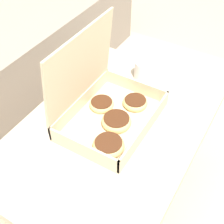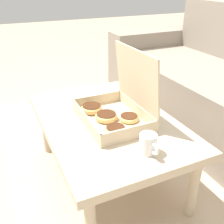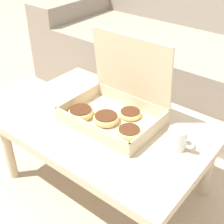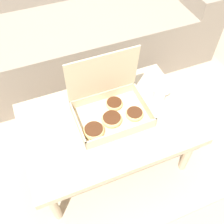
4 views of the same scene
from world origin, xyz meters
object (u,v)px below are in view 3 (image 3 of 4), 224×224
(coffee_table, at_px, (105,128))
(pastry_box, at_px, (114,108))
(couch, at_px, (203,63))
(coffee_mug, at_px, (178,139))

(coffee_table, distance_m, pastry_box, 0.11)
(couch, bearing_deg, coffee_mug, -71.23)
(coffee_table, distance_m, coffee_mug, 0.34)
(pastry_box, height_order, coffee_mug, pastry_box)
(couch, xyz_separation_m, pastry_box, (0.02, -0.96, 0.15))
(couch, relative_size, coffee_table, 2.56)
(coffee_table, relative_size, coffee_mug, 8.48)
(pastry_box, xyz_separation_m, coffee_mug, (0.30, 0.00, -0.02))
(coffee_table, xyz_separation_m, coffee_mug, (0.32, 0.03, 0.08))
(coffee_mug, bearing_deg, pastry_box, -179.22)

